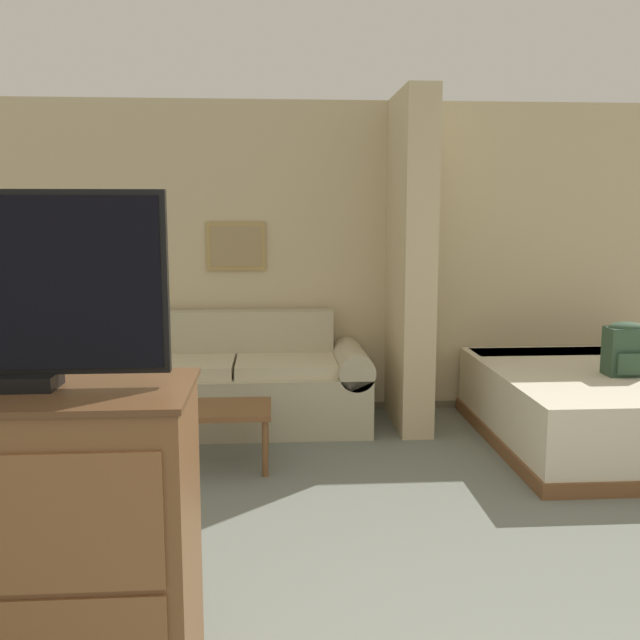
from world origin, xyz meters
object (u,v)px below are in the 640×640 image
(couch, at_px, (236,385))
(bed, at_px, (600,406))
(tv_dresser, at_px, (31,548))
(table_lamp, at_px, (78,326))
(tv, at_px, (15,290))
(backpack, at_px, (625,348))
(coffee_table, at_px, (222,415))

(couch, xyz_separation_m, bed, (2.70, -0.61, -0.06))
(tv_dresser, relative_size, bed, 0.56)
(table_lamp, distance_m, tv_dresser, 3.30)
(table_lamp, relative_size, tv, 0.45)
(tv, xyz_separation_m, backpack, (3.31, 2.44, -0.70))
(table_lamp, relative_size, backpack, 1.14)
(coffee_table, bearing_deg, couch, 87.19)
(coffee_table, relative_size, bed, 0.33)
(coffee_table, distance_m, bed, 2.76)
(table_lamp, height_order, tv_dresser, tv_dresser)
(tv, height_order, backpack, tv)
(couch, relative_size, tv, 2.16)
(tv_dresser, bearing_deg, couch, 80.62)
(backpack, bearing_deg, couch, 164.45)
(table_lamp, xyz_separation_m, bed, (3.91, -0.62, -0.54))
(couch, height_order, coffee_table, couch)
(bed, bearing_deg, table_lamp, 171.02)
(table_lamp, distance_m, backpack, 4.06)
(tv_dresser, xyz_separation_m, bed, (3.23, 2.60, -0.28))
(bed, bearing_deg, coffee_table, -173.71)
(couch, bearing_deg, tv, -99.38)
(bed, relative_size, backpack, 5.23)
(tv, relative_size, bed, 0.49)
(tv, relative_size, backpack, 2.55)
(tv, bearing_deg, bed, 38.79)
(tv, distance_m, bed, 4.31)
(couch, distance_m, table_lamp, 1.30)
(coffee_table, bearing_deg, tv, -101.94)
(couch, xyz_separation_m, table_lamp, (-1.21, 0.00, 0.49))
(tv_dresser, bearing_deg, bed, 38.80)
(couch, relative_size, table_lamp, 4.83)
(couch, xyz_separation_m, tv_dresser, (-0.53, -3.21, 0.22))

